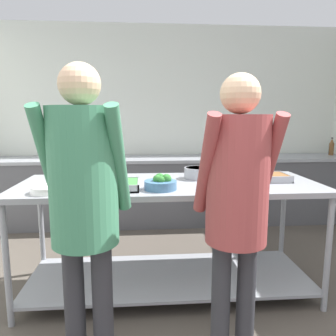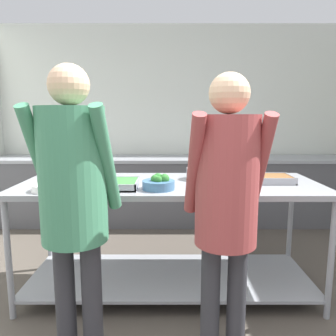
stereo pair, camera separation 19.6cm
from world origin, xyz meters
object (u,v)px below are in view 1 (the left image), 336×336
object	(u,v)px
broccoli_bowl	(161,184)
guest_serving_right	(237,192)
plate_stack	(48,190)
sauce_pan	(198,173)
water_bottle	(332,147)
guest_serving_left	(84,191)
serving_tray_roast	(107,185)
serving_tray_vegetables	(257,178)

from	to	relation	value
broccoli_bowl	guest_serving_right	distance (m)	0.71
plate_stack	broccoli_bowl	bearing A→B (deg)	3.47
sauce_pan	water_bottle	world-z (taller)	water_bottle
guest_serving_left	water_bottle	world-z (taller)	guest_serving_left
water_bottle	guest_serving_left	bearing A→B (deg)	-137.56
broccoli_bowl	serving_tray_roast	bearing A→B (deg)	171.81
sauce_pan	serving_tray_roast	bearing A→B (deg)	-155.44
guest_serving_left	guest_serving_right	world-z (taller)	guest_serving_left
broccoli_bowl	guest_serving_right	world-z (taller)	guest_serving_right
serving_tray_roast	serving_tray_vegetables	distance (m)	1.20
serving_tray_roast	broccoli_bowl	size ratio (longest dim) A/B	2.02
guest_serving_left	water_bottle	size ratio (longest dim) A/B	6.88
serving_tray_roast	plate_stack	bearing A→B (deg)	-165.12
guest_serving_left	sauce_pan	bearing A→B (deg)	52.47
plate_stack	guest_serving_right	size ratio (longest dim) A/B	0.14
serving_tray_roast	sauce_pan	world-z (taller)	sauce_pan
plate_stack	broccoli_bowl	xyz separation A→B (m)	(0.77, 0.05, 0.02)
guest_serving_left	water_bottle	distance (m)	3.99
serving_tray_roast	guest_serving_left	bearing A→B (deg)	-93.87
broccoli_bowl	sauce_pan	size ratio (longest dim) A/B	0.64
sauce_pan	broccoli_bowl	bearing A→B (deg)	-130.87
serving_tray_vegetables	broccoli_bowl	bearing A→B (deg)	-162.05
guest_serving_right	guest_serving_left	bearing A→B (deg)	-179.52
serving_tray_vegetables	water_bottle	distance (m)	2.50
sauce_pan	guest_serving_left	distance (m)	1.25
guest_serving_right	water_bottle	xyz separation A→B (m)	(2.13, 2.68, -0.03)
broccoli_bowl	plate_stack	bearing A→B (deg)	-176.53
plate_stack	serving_tray_vegetables	world-z (taller)	serving_tray_vegetables
plate_stack	water_bottle	distance (m)	3.91
serving_tray_roast	guest_serving_left	distance (m)	0.67
plate_stack	guest_serving_right	distance (m)	1.28
guest_serving_right	water_bottle	distance (m)	3.43
broccoli_bowl	guest_serving_left	xyz separation A→B (m)	(-0.43, -0.61, 0.09)
broccoli_bowl	serving_tray_vegetables	distance (m)	0.84
broccoli_bowl	guest_serving_left	distance (m)	0.75
plate_stack	broccoli_bowl	distance (m)	0.77
serving_tray_roast	serving_tray_vegetables	xyz separation A→B (m)	(1.18, 0.20, -0.00)
serving_tray_roast	water_bottle	world-z (taller)	water_bottle
serving_tray_vegetables	guest_serving_right	world-z (taller)	guest_serving_right
sauce_pan	guest_serving_right	bearing A→B (deg)	-87.44
broccoli_bowl	water_bottle	bearing A→B (deg)	39.65
guest_serving_left	serving_tray_vegetables	bearing A→B (deg)	35.26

